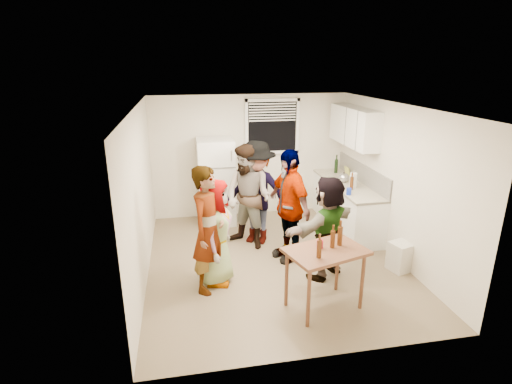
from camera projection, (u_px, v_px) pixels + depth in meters
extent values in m
cube|color=white|center=(216.00, 182.00, 7.88)|extent=(0.70, 0.70, 1.70)
cube|color=white|center=(346.00, 206.00, 7.76)|extent=(0.60, 2.20, 0.86)
cube|color=#BDB49B|center=(348.00, 184.00, 7.62)|extent=(0.64, 2.22, 0.04)
cube|color=#A39D95|center=(362.00, 173.00, 7.61)|extent=(0.03, 2.20, 0.36)
cube|color=white|center=(354.00, 126.00, 7.50)|extent=(0.34, 1.60, 0.70)
cylinder|color=white|center=(353.00, 188.00, 7.35)|extent=(0.13, 0.13, 0.28)
cylinder|color=black|center=(336.00, 173.00, 8.32)|extent=(0.07, 0.07, 0.28)
cylinder|color=#47230C|center=(351.00, 190.00, 7.23)|extent=(0.06, 0.06, 0.24)
cylinder|color=#152FB1|center=(349.00, 195.00, 6.96)|extent=(0.09, 0.09, 0.12)
cube|color=#D0D056|center=(347.00, 171.00, 8.15)|extent=(0.02, 0.20, 0.16)
cube|color=silver|center=(401.00, 255.00, 6.20)|extent=(0.39, 0.39, 0.46)
cylinder|color=#47230C|center=(339.00, 245.00, 5.20)|extent=(0.07, 0.07, 0.25)
cylinder|color=maroon|center=(320.00, 248.00, 5.13)|extent=(0.08, 0.08, 0.11)
imported|color=gray|center=(217.00, 281.00, 5.96)|extent=(1.75, 1.22, 0.50)
imported|color=#141933|center=(211.00, 287.00, 5.78)|extent=(1.86, 1.60, 0.44)
imported|color=brown|center=(249.00, 245.00, 7.10)|extent=(1.91, 1.91, 0.69)
imported|color=#414246|center=(256.00, 241.00, 7.26)|extent=(1.97, 2.20, 0.69)
imported|color=black|center=(287.00, 257.00, 6.67)|extent=(2.07, 1.56, 0.45)
imported|color=#EB7F59|center=(324.00, 275.00, 6.13)|extent=(2.08, 2.11, 0.46)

